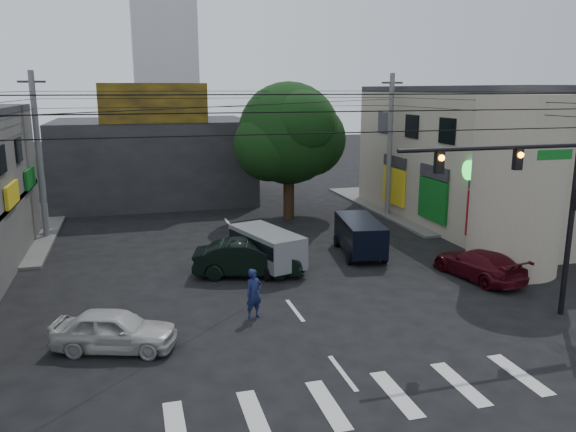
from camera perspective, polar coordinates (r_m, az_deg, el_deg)
name	(u,v)px	position (r m, az deg, el deg)	size (l,w,h in m)	color
ground	(311,332)	(19.87, 2.37, -11.68)	(160.00, 160.00, 0.00)	black
sidewalk_far_right	(469,203)	(43.17, 17.88, 1.28)	(16.00, 16.00, 0.15)	#514F4C
building_right	(518,157)	(38.58, 22.36, 5.55)	(14.00, 18.00, 8.00)	#A19780
corner_column	(517,185)	(27.28, 22.24, 2.92)	(4.00, 4.00, 8.00)	#A19780
building_far	(154,160)	(43.52, -13.47, 5.54)	(14.00, 10.00, 6.00)	#232326
billboard	(154,103)	(38.32, -13.48, 11.06)	(7.00, 0.30, 2.60)	olive
street_tree	(289,134)	(35.62, 0.08, 8.36)	(6.40, 6.40, 8.70)	black
traffic_gantry	(535,189)	(21.33, 23.82, 2.54)	(7.10, 0.35, 7.20)	black
utility_pole_far_left	(39,157)	(33.72, -23.98, 5.52)	(0.32, 0.32, 9.20)	#59595B
utility_pole_far_right	(390,146)	(37.08, 10.29, 6.98)	(0.32, 0.32, 9.20)	#59595B
dark_sedan	(248,258)	(25.29, -4.08, -4.32)	(5.11, 2.82, 1.60)	black
white_compact	(115,330)	(19.19, -17.21, -11.00)	(4.25, 2.75, 1.35)	#B8B7B3
maroon_sedan	(478,264)	(26.28, 18.77, -4.64)	(2.63, 4.83, 1.33)	#3F0911
silver_minivan	(267,250)	(26.16, -2.17, -3.45)	(2.93, 4.57, 1.82)	gray
navy_van	(360,237)	(28.58, 7.29, -2.15)	(2.44, 4.76, 1.82)	black
traffic_officer	(254,294)	(20.67, -3.48, -7.89)	(0.80, 0.68, 1.87)	#141C48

